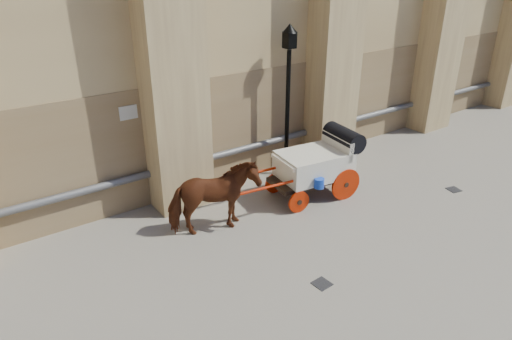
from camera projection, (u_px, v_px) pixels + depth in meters
ground at (304, 258)px, 9.55m from camera, size 90.00×90.00×0.00m
horse at (214, 199)px, 10.13m from camera, size 2.15×1.33×1.69m
carriage at (318, 162)px, 11.73m from camera, size 4.05×1.55×1.73m
street_lamp at (288, 98)px, 12.32m from camera, size 0.39×0.39×4.19m
drain_grate_near at (322, 284)px, 8.79m from camera, size 0.34×0.34×0.01m
drain_grate_far at (454, 190)px, 12.33m from camera, size 0.38×0.38×0.01m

